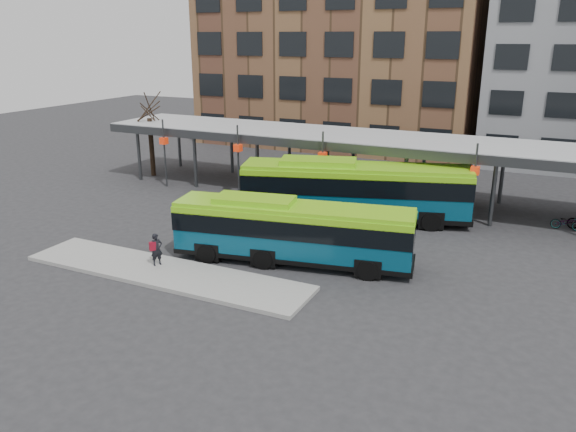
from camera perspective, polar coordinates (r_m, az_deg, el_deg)
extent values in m
plane|color=#28282B|center=(25.95, 1.46, -5.63)|extent=(120.00, 120.00, 0.00)
cube|color=gray|center=(26.20, -12.40, -5.61)|extent=(14.00, 3.00, 0.18)
cube|color=#999B9E|center=(36.62, 9.92, 7.64)|extent=(40.00, 6.00, 0.35)
cube|color=#383A3D|center=(33.82, 8.49, 6.61)|extent=(40.00, 0.15, 0.55)
cylinder|color=#383A3D|center=(43.31, -14.90, 6.04)|extent=(0.24, 0.24, 3.80)
cylinder|color=#383A3D|center=(47.15, -11.00, 7.24)|extent=(0.24, 0.24, 3.80)
cylinder|color=#383A3D|center=(40.31, -9.41, 5.55)|extent=(0.24, 0.24, 3.80)
cylinder|color=#383A3D|center=(44.41, -5.74, 6.83)|extent=(0.24, 0.24, 3.80)
cylinder|color=#383A3D|center=(37.72, -3.12, 4.92)|extent=(0.24, 0.24, 3.80)
cylinder|color=#383A3D|center=(42.08, 0.14, 6.31)|extent=(0.24, 0.24, 3.80)
cylinder|color=#383A3D|center=(35.66, 3.98, 4.14)|extent=(0.24, 0.24, 3.80)
cylinder|color=#383A3D|center=(40.24, 6.62, 5.65)|extent=(0.24, 0.24, 3.80)
cylinder|color=#383A3D|center=(34.21, 11.79, 3.21)|extent=(0.24, 0.24, 3.80)
cylinder|color=#383A3D|center=(38.96, 13.61, 4.86)|extent=(0.24, 0.24, 3.80)
cylinder|color=#383A3D|center=(33.45, 20.11, 2.14)|extent=(0.24, 0.24, 3.80)
cylinder|color=#383A3D|center=(38.29, 20.93, 3.95)|extent=(0.24, 0.24, 3.80)
cylinder|color=#383A3D|center=(40.74, -12.42, 6.22)|extent=(0.12, 0.12, 4.80)
cube|color=red|center=(40.58, -12.50, 7.46)|extent=(0.45, 0.45, 0.45)
cylinder|color=#383A3D|center=(37.42, -5.07, 5.55)|extent=(0.12, 0.12, 4.80)
cube|color=red|center=(37.24, -5.11, 6.91)|extent=(0.45, 0.45, 0.45)
cylinder|color=#383A3D|center=(34.82, 3.51, 4.66)|extent=(0.12, 0.12, 4.80)
cube|color=red|center=(34.63, 3.53, 6.11)|extent=(0.45, 0.45, 0.45)
cylinder|color=#383A3D|center=(32.65, 18.31, 2.87)|extent=(0.12, 0.12, 4.80)
cube|color=red|center=(32.44, 18.47, 4.41)|extent=(0.45, 0.45, 0.45)
cylinder|color=black|center=(44.39, -13.69, 6.81)|extent=(0.36, 0.36, 4.40)
cylinder|color=black|center=(43.92, -13.83, 10.12)|extent=(0.08, 1.63, 1.59)
cylinder|color=black|center=(44.06, -13.86, 10.15)|extent=(1.63, 0.13, 1.59)
cylinder|color=black|center=(44.04, -14.04, 10.13)|extent=(0.15, 1.63, 1.59)
cylinder|color=black|center=(43.91, -14.02, 10.11)|extent=(1.63, 0.10, 1.59)
cube|color=brown|center=(57.23, 5.71, 18.46)|extent=(26.00, 14.00, 22.00)
cube|color=navy|center=(26.42, 0.47, -1.70)|extent=(11.43, 4.31, 2.33)
cube|color=black|center=(26.27, 0.47, -0.75)|extent=(11.49, 4.37, 0.89)
cube|color=#7ACA14|center=(26.02, 0.48, 0.91)|extent=(11.41, 4.22, 0.19)
cube|color=#7ACA14|center=(26.48, -3.43, 1.60)|extent=(3.97, 2.32, 0.33)
cube|color=black|center=(26.79, 0.46, -3.83)|extent=(11.50, 4.38, 0.22)
cylinder|color=black|center=(25.12, 8.10, -5.48)|extent=(0.97, 0.44, 0.93)
cylinder|color=black|center=(27.21, 8.72, -3.63)|extent=(0.97, 0.44, 0.93)
cylinder|color=black|center=(26.06, -2.56, -4.42)|extent=(0.97, 0.44, 0.93)
cylinder|color=black|center=(28.08, -1.16, -2.72)|extent=(0.97, 0.44, 0.93)
cylinder|color=black|center=(26.99, -8.25, -3.79)|extent=(0.97, 0.44, 0.93)
cylinder|color=black|center=(28.95, -6.49, -2.20)|extent=(0.97, 0.44, 0.93)
cube|color=navy|center=(32.77, 6.80, 2.49)|extent=(13.14, 6.26, 2.69)
cube|color=black|center=(32.63, 6.83, 3.40)|extent=(13.21, 6.33, 1.02)
cube|color=#7ACA14|center=(32.41, 6.89, 4.97)|extent=(13.11, 6.15, 0.22)
cube|color=#7ACA14|center=(32.51, 3.10, 5.50)|extent=(4.68, 3.08, 0.38)
cube|color=black|center=(33.11, 6.72, 0.46)|extent=(13.22, 6.34, 0.26)
cylinder|color=black|center=(32.00, 14.34, -0.55)|extent=(1.12, 0.62, 1.08)
cylinder|color=black|center=(34.49, 13.98, 0.82)|extent=(1.12, 0.62, 1.08)
cylinder|color=black|center=(31.92, 4.31, -0.07)|extent=(1.12, 0.62, 1.08)
cylinder|color=black|center=(34.42, 4.68, 1.26)|extent=(1.12, 0.62, 1.08)
cylinder|color=black|center=(32.31, -1.40, 0.21)|extent=(1.12, 0.62, 1.08)
cylinder|color=black|center=(34.79, -0.63, 1.50)|extent=(1.12, 0.62, 1.08)
imported|color=black|center=(26.60, -13.20, -3.32)|extent=(0.60, 0.66, 1.53)
cube|color=maroon|center=(26.47, -13.60, -2.99)|extent=(0.28, 0.33, 0.41)
imported|color=slate|center=(34.84, 26.46, -0.59)|extent=(1.64, 0.59, 0.86)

